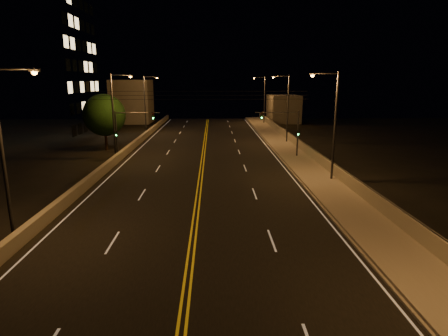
{
  "coord_description": "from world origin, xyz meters",
  "views": [
    {
      "loc": [
        1.19,
        -9.17,
        8.89
      ],
      "look_at": [
        2.0,
        18.0,
        2.5
      ],
      "focal_mm": 30.0,
      "sensor_mm": 36.0,
      "label": 1
    }
  ],
  "objects_px": {
    "traffic_signal_left": "(126,129)",
    "streetlight_4": "(6,145)",
    "streetlight_1": "(332,120)",
    "tree_1": "(104,113)",
    "traffic_signal_right": "(289,128)",
    "building_tower": "(0,56)",
    "streetlight_2": "(286,105)",
    "tree_0": "(104,115)",
    "streetlight_3": "(263,97)",
    "streetlight_6": "(146,101)",
    "streetlight_5": "(115,111)"
  },
  "relations": [
    {
      "from": "traffic_signal_right",
      "to": "tree_1",
      "type": "xyz_separation_m",
      "value": [
        -24.05,
        10.85,
        0.92
      ]
    },
    {
      "from": "tree_1",
      "to": "streetlight_4",
      "type": "bearing_deg",
      "value": -82.85
    },
    {
      "from": "traffic_signal_left",
      "to": "streetlight_4",
      "type": "bearing_deg",
      "value": -93.05
    },
    {
      "from": "traffic_signal_right",
      "to": "traffic_signal_left",
      "type": "height_order",
      "value": "same"
    },
    {
      "from": "streetlight_5",
      "to": "tree_0",
      "type": "xyz_separation_m",
      "value": [
        -2.75,
        5.15,
        -0.95
      ]
    },
    {
      "from": "streetlight_4",
      "to": "streetlight_6",
      "type": "xyz_separation_m",
      "value": [
        0.0,
        43.73,
        0.0
      ]
    },
    {
      "from": "streetlight_5",
      "to": "tree_1",
      "type": "bearing_deg",
      "value": 112.27
    },
    {
      "from": "streetlight_2",
      "to": "streetlight_4",
      "type": "relative_size",
      "value": 1.0
    },
    {
      "from": "streetlight_6",
      "to": "tree_0",
      "type": "height_order",
      "value": "streetlight_6"
    },
    {
      "from": "building_tower",
      "to": "tree_0",
      "type": "distance_m",
      "value": 21.67
    },
    {
      "from": "streetlight_1",
      "to": "tree_0",
      "type": "xyz_separation_m",
      "value": [
        -24.21,
        16.31,
        -0.95
      ]
    },
    {
      "from": "streetlight_1",
      "to": "streetlight_3",
      "type": "bearing_deg",
      "value": 90.0
    },
    {
      "from": "building_tower",
      "to": "streetlight_4",
      "type": "bearing_deg",
      "value": -62.18
    },
    {
      "from": "streetlight_1",
      "to": "streetlight_4",
      "type": "bearing_deg",
      "value": -150.84
    },
    {
      "from": "traffic_signal_left",
      "to": "building_tower",
      "type": "relative_size",
      "value": 0.21
    },
    {
      "from": "streetlight_2",
      "to": "streetlight_1",
      "type": "bearing_deg",
      "value": -90.0
    },
    {
      "from": "streetlight_3",
      "to": "streetlight_4",
      "type": "distance_m",
      "value": 61.14
    },
    {
      "from": "streetlight_1",
      "to": "traffic_signal_left",
      "type": "distance_m",
      "value": 22.92
    },
    {
      "from": "streetlight_2",
      "to": "tree_0",
      "type": "height_order",
      "value": "streetlight_2"
    },
    {
      "from": "tree_1",
      "to": "streetlight_1",
      "type": "bearing_deg",
      "value": -39.81
    },
    {
      "from": "streetlight_2",
      "to": "streetlight_6",
      "type": "distance_m",
      "value": 24.07
    },
    {
      "from": "streetlight_4",
      "to": "tree_0",
      "type": "height_order",
      "value": "streetlight_4"
    },
    {
      "from": "traffic_signal_left",
      "to": "building_tower",
      "type": "xyz_separation_m",
      "value": [
        -21.45,
        15.88,
        8.86
      ]
    },
    {
      "from": "streetlight_1",
      "to": "streetlight_4",
      "type": "xyz_separation_m",
      "value": [
        -21.47,
        -11.98,
        0.0
      ]
    },
    {
      "from": "streetlight_3",
      "to": "tree_1",
      "type": "xyz_separation_m",
      "value": [
        -25.65,
        -23.9,
        -1.06
      ]
    },
    {
      "from": "streetlight_4",
      "to": "tree_1",
      "type": "distance_m",
      "value": 33.63
    },
    {
      "from": "traffic_signal_left",
      "to": "tree_0",
      "type": "xyz_separation_m",
      "value": [
        -3.95,
        5.79,
        1.02
      ]
    },
    {
      "from": "streetlight_5",
      "to": "streetlight_6",
      "type": "height_order",
      "value": "same"
    },
    {
      "from": "streetlight_5",
      "to": "traffic_signal_right",
      "type": "height_order",
      "value": "streetlight_5"
    },
    {
      "from": "traffic_signal_left",
      "to": "tree_1",
      "type": "height_order",
      "value": "tree_1"
    },
    {
      "from": "streetlight_6",
      "to": "streetlight_5",
      "type": "bearing_deg",
      "value": -90.0
    },
    {
      "from": "traffic_signal_right",
      "to": "traffic_signal_left",
      "type": "xyz_separation_m",
      "value": [
        -18.67,
        0.0,
        0.0
      ]
    },
    {
      "from": "streetlight_5",
      "to": "traffic_signal_left",
      "type": "bearing_deg",
      "value": -28.09
    },
    {
      "from": "traffic_signal_right",
      "to": "traffic_signal_left",
      "type": "relative_size",
      "value": 1.0
    },
    {
      "from": "streetlight_4",
      "to": "building_tower",
      "type": "bearing_deg",
      "value": 117.82
    },
    {
      "from": "streetlight_3",
      "to": "streetlight_6",
      "type": "xyz_separation_m",
      "value": [
        -21.47,
        -13.53,
        0.0
      ]
    },
    {
      "from": "streetlight_3",
      "to": "tree_1",
      "type": "bearing_deg",
      "value": -137.02
    },
    {
      "from": "streetlight_4",
      "to": "streetlight_5",
      "type": "relative_size",
      "value": 1.0
    },
    {
      "from": "traffic_signal_right",
      "to": "streetlight_5",
      "type": "bearing_deg",
      "value": 178.15
    },
    {
      "from": "streetlight_3",
      "to": "traffic_signal_left",
      "type": "distance_m",
      "value": 40.28
    },
    {
      "from": "traffic_signal_left",
      "to": "tree_1",
      "type": "distance_m",
      "value": 12.15
    },
    {
      "from": "streetlight_2",
      "to": "tree_0",
      "type": "xyz_separation_m",
      "value": [
        -24.21,
        -4.56,
        -0.95
      ]
    },
    {
      "from": "streetlight_3",
      "to": "tree_0",
      "type": "distance_m",
      "value": 37.76
    },
    {
      "from": "streetlight_6",
      "to": "traffic_signal_left",
      "type": "bearing_deg",
      "value": -86.77
    },
    {
      "from": "building_tower",
      "to": "tree_1",
      "type": "relative_size",
      "value": 3.67
    },
    {
      "from": "streetlight_5",
      "to": "tree_0",
      "type": "bearing_deg",
      "value": 118.08
    },
    {
      "from": "streetlight_4",
      "to": "building_tower",
      "type": "relative_size",
      "value": 0.37
    },
    {
      "from": "streetlight_6",
      "to": "streetlight_4",
      "type": "bearing_deg",
      "value": -90.0
    },
    {
      "from": "streetlight_3",
      "to": "streetlight_6",
      "type": "bearing_deg",
      "value": -147.79
    },
    {
      "from": "traffic_signal_left",
      "to": "building_tower",
      "type": "bearing_deg",
      "value": 143.5
    }
  ]
}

